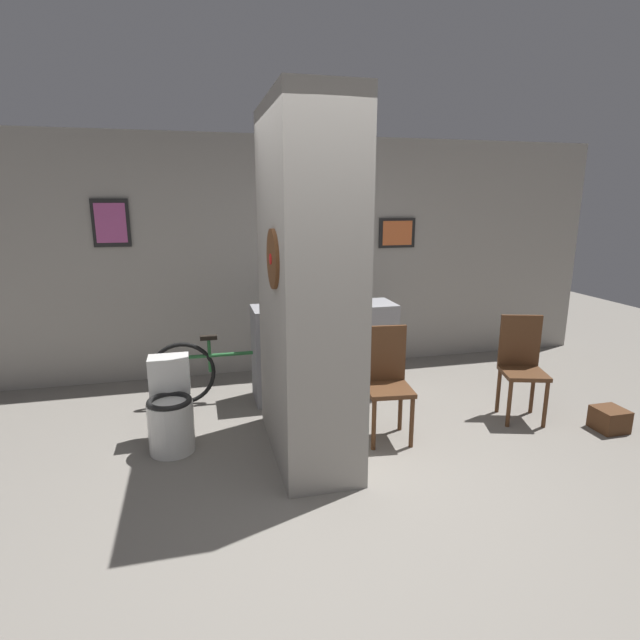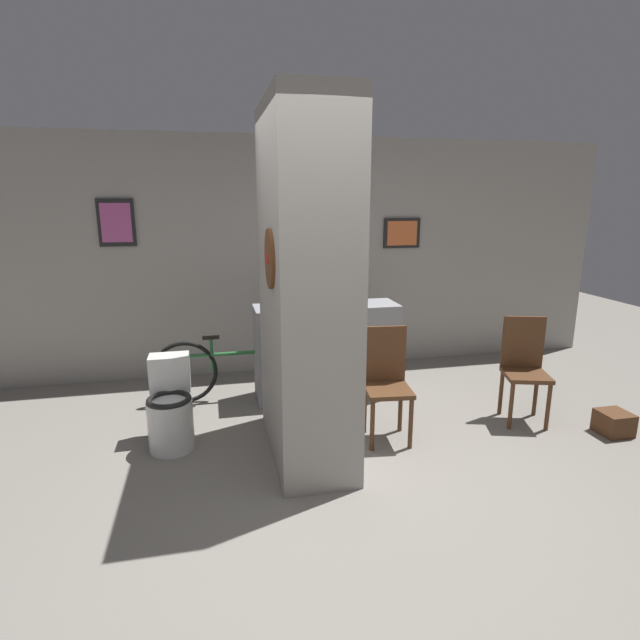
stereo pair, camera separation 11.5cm
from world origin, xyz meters
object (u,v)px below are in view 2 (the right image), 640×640
Objects in this scene: chair_near_pillar at (386,379)px; bottle_tall at (352,294)px; bicycle at (240,367)px; chair_by_doorway at (524,365)px; toilet at (170,409)px.

bottle_tall is at bearing 97.16° from chair_near_pillar.
bottle_tall is at bearing -6.37° from bicycle.
bicycle is at bearing 142.08° from chair_near_pillar.
chair_by_doorway is 3.06× the size of bottle_tall.
bicycle is at bearing 55.09° from toilet.
toilet reaches higher than bicycle.
chair_near_pillar is 0.56× the size of bicycle.
toilet is at bearing -166.21° from chair_by_doorway.
chair_near_pillar is 1.10m from bottle_tall.
chair_near_pillar is at bearing -7.34° from toilet.
bottle_tall is at bearing 162.78° from chair_by_doorway.
bottle_tall is at bearing 23.46° from toilet.
chair_by_doorway is at bearing 9.05° from chair_near_pillar.
chair_near_pillar is 1.57m from bicycle.
chair_near_pillar and chair_by_doorway have the same top height.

